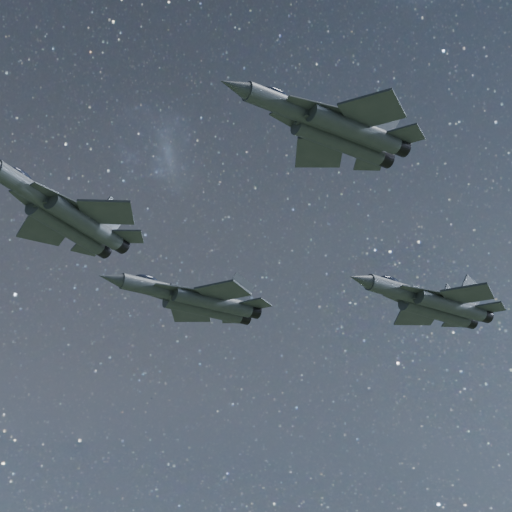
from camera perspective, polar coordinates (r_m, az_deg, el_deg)
jet_lead at (r=61.51m, az=-13.71°, el=2.92°), size 15.88×10.46×4.07m
jet_left at (r=87.64m, az=-4.40°, el=-3.19°), size 19.87×13.90×5.01m
jet_right at (r=58.55m, az=5.59°, el=9.33°), size 16.51×11.58×4.16m
jet_slot at (r=85.62m, az=12.69°, el=-3.33°), size 19.57×13.78×4.95m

